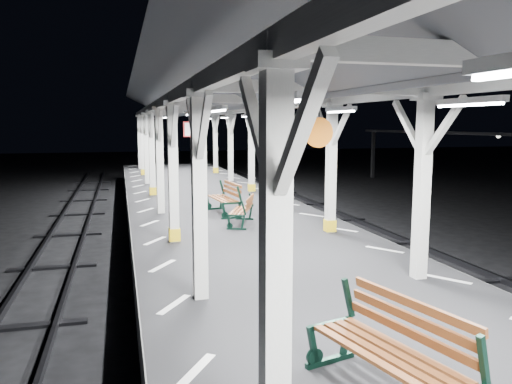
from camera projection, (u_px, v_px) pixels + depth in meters
name	position (u px, v px, depth m)	size (l,w,h in m)	color
ground	(280.00, 303.00, 10.64)	(120.00, 120.00, 0.00)	black
platform	(280.00, 280.00, 10.57)	(6.00, 50.00, 1.00)	black
hazard_stripes_left	(163.00, 266.00, 9.87)	(1.00, 48.00, 0.01)	silver
hazard_stripes_right	(384.00, 250.00, 11.14)	(1.00, 48.00, 0.01)	silver
track_left	(26.00, 324.00, 9.33)	(2.20, 60.00, 0.16)	#2D2D33
track_right	(479.00, 280.00, 11.93)	(2.20, 60.00, 0.16)	#2D2D33
canopy	(282.00, 85.00, 10.01)	(5.40, 49.00, 4.65)	silver
bench_near	(395.00, 347.00, 5.07)	(1.12, 1.99, 1.02)	black
bench_mid	(244.00, 210.00, 13.85)	(1.06, 1.57, 0.80)	black
bench_far	(226.00, 197.00, 15.52)	(0.85, 1.87, 0.98)	black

